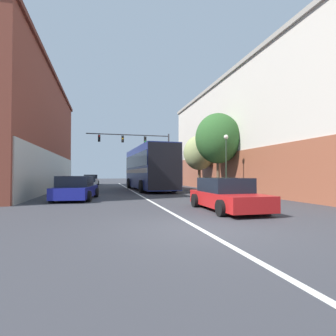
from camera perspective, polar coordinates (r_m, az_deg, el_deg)
The scene contains 13 objects.
ground_plane at distance 7.17m, azimuth 6.88°, elevation -12.98°, with size 160.00×160.00×0.00m, color #38383D.
lane_center_line at distance 21.14m, azimuth -7.31°, elevation -5.23°, with size 0.14×40.77×0.01m.
building_left_brick at distance 26.18m, azimuth -31.99°, elevation 6.88°, with size 8.40×23.36×9.95m.
building_right_storefront at distance 24.68m, azimuth 20.45°, elevation 7.13°, with size 8.13×27.86×9.85m.
bus at distance 23.77m, azimuth -4.18°, elevation 0.28°, with size 3.29×10.79×3.78m.
hatchback_foreground at distance 10.81m, azimuth 12.59°, elevation -5.75°, with size 2.02×4.26×1.29m.
parked_car_left_near at distance 15.80m, azimuth -19.38°, elevation -4.22°, with size 2.45×4.77×1.34m.
parked_car_left_mid at distance 37.37m, azimuth -16.55°, elevation -2.50°, with size 2.38×4.35×1.37m.
parked_car_left_far at distance 22.56m, azimuth -17.72°, elevation -3.40°, with size 2.23×4.02×1.26m.
traffic_signal_gantry at distance 31.84m, azimuth -5.76°, elevation 4.83°, with size 9.89×0.36×6.43m.
street_lamp at distance 18.61m, azimuth 12.54°, elevation 1.65°, with size 0.31×0.31×4.19m.
street_tree_near at distance 21.08m, azimuth 10.83°, elevation 6.32°, with size 3.60×3.24×6.24m.
street_tree_far at distance 25.22m, azimuth 6.83°, elevation 3.29°, with size 3.01×2.71×5.14m.
Camera 1 is at (-2.51, -6.56, 1.45)m, focal length 28.00 mm.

